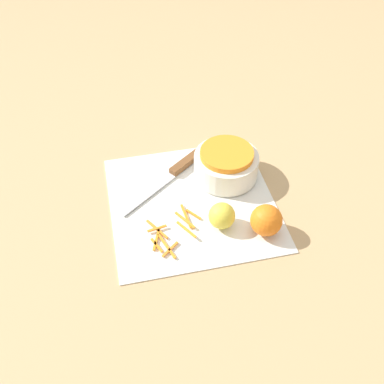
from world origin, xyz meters
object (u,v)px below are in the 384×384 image
(bowl_speckled, at_px, (226,164))
(knife, at_px, (178,169))
(lemon, at_px, (222,216))
(orange_left, at_px, (266,220))

(bowl_speckled, height_order, knife, bowl_speckled)
(knife, height_order, lemon, lemon)
(bowl_speckled, bearing_deg, lemon, -18.53)
(lemon, bearing_deg, bowl_speckled, 161.47)
(bowl_speckled, xyz_separation_m, orange_left, (0.19, 0.04, -0.00))
(bowl_speckled, distance_m, orange_left, 0.19)
(knife, bearing_deg, bowl_speckled, 123.57)
(knife, relative_size, orange_left, 3.47)
(bowl_speckled, relative_size, knife, 0.64)
(knife, xyz_separation_m, orange_left, (0.23, 0.14, 0.03))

